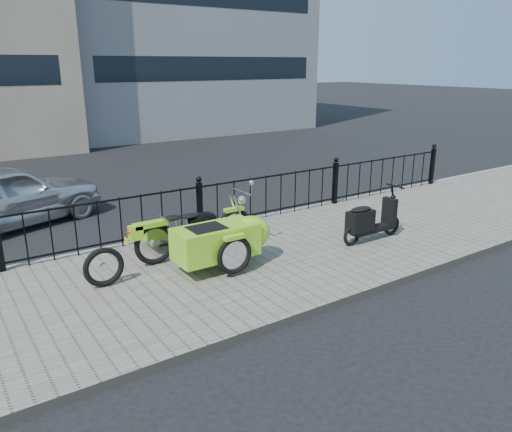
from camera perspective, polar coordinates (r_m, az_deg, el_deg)
ground at (r=8.74m, az=-2.29°, el=-4.68°), size 120.00×120.00×0.00m
sidewalk at (r=8.33m, az=-0.47°, el=-5.36°), size 30.00×3.80×0.12m
curb at (r=9.90m, az=-6.72°, el=-1.77°), size 30.00×0.10×0.12m
iron_fence at (r=9.62m, az=-6.44°, el=0.98°), size 14.11×0.11×1.08m
motorcycle_sidecar at (r=7.96m, az=-4.02°, el=-2.35°), size 2.28×1.48×0.98m
scooter at (r=9.25m, az=12.81°, el=-0.60°), size 1.43×0.42×0.97m
spare_tire at (r=7.56m, az=-17.00°, el=-5.61°), size 0.60×0.09×0.60m
sedan_car at (r=11.31m, az=-26.78°, el=2.04°), size 4.17×2.75×1.32m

